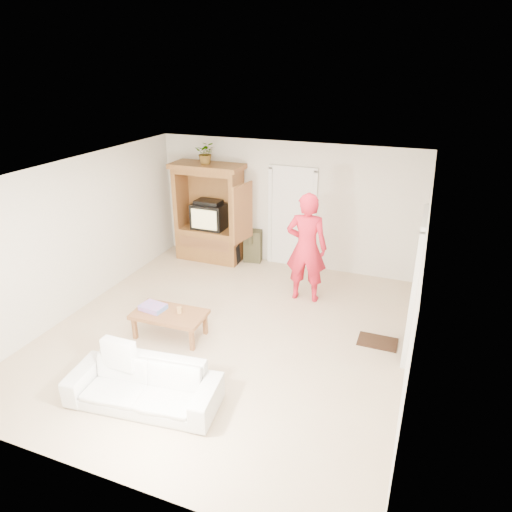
{
  "coord_description": "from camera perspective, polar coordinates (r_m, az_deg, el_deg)",
  "views": [
    {
      "loc": [
        2.69,
        -5.68,
        4.02
      ],
      "look_at": [
        0.27,
        0.6,
        1.15
      ],
      "focal_mm": 32.0,
      "sensor_mm": 36.0,
      "label": 1
    }
  ],
  "objects": [
    {
      "name": "ceiling",
      "position": [
        6.44,
        -4.24,
        10.31
      ],
      "size": [
        6.0,
        6.0,
        0.0
      ],
      "primitive_type": "plane",
      "rotation": [
        3.14,
        0.0,
        0.0
      ],
      "color": "white",
      "rests_on": "floor"
    },
    {
      "name": "coffee_table",
      "position": [
        7.3,
        -10.77,
        -7.35
      ],
      "size": [
        1.16,
        0.66,
        0.42
      ],
      "rotation": [
        0.0,
        0.0,
        0.04
      ],
      "color": "brown",
      "rests_on": "floor"
    },
    {
      "name": "backpack_olive",
      "position": [
        9.87,
        -0.38,
        1.29
      ],
      "size": [
        0.41,
        0.33,
        0.7
      ],
      "primitive_type": null,
      "rotation": [
        0.0,
        0.0,
        0.16
      ],
      "color": "#47442B",
      "rests_on": "floor"
    },
    {
      "name": "man",
      "position": [
        8.08,
        6.32,
        1.03
      ],
      "size": [
        0.77,
        0.53,
        2.0
      ],
      "primitive_type": "imported",
      "rotation": [
        0.0,
        0.0,
        3.22
      ],
      "color": "red",
      "rests_on": "floor"
    },
    {
      "name": "wall_left",
      "position": [
        8.32,
        -21.4,
        2.38
      ],
      "size": [
        0.0,
        6.0,
        6.0
      ],
      "primitive_type": "plane",
      "rotation": [
        1.57,
        0.0,
        1.57
      ],
      "color": "silver",
      "rests_on": "floor"
    },
    {
      "name": "floor",
      "position": [
        7.46,
        -3.65,
        -9.56
      ],
      "size": [
        6.0,
        6.0,
        0.0
      ],
      "primitive_type": "plane",
      "color": "tan",
      "rests_on": "ground"
    },
    {
      "name": "armoire",
      "position": [
        9.87,
        -5.72,
        4.61
      ],
      "size": [
        1.82,
        1.14,
        2.1
      ],
      "color": "brown",
      "rests_on": "floor"
    },
    {
      "name": "wall_back",
      "position": [
        9.48,
        3.72,
        6.38
      ],
      "size": [
        5.5,
        0.0,
        5.5
      ],
      "primitive_type": "plane",
      "rotation": [
        1.57,
        0.0,
        0.0
      ],
      "color": "silver",
      "rests_on": "floor"
    },
    {
      "name": "backpack_black",
      "position": [
        9.83,
        -3.14,
        0.28
      ],
      "size": [
        0.35,
        0.21,
        0.43
      ],
      "primitive_type": null,
      "rotation": [
        0.0,
        0.0,
        0.01
      ],
      "color": "black",
      "rests_on": "floor"
    },
    {
      "name": "plant",
      "position": [
        9.5,
        -6.28,
        12.69
      ],
      "size": [
        0.5,
        0.46,
        0.45
      ],
      "primitive_type": "imported",
      "rotation": [
        0.0,
        0.0,
        0.32
      ],
      "color": "#4C7238",
      "rests_on": "armoire"
    },
    {
      "name": "wall_front",
      "position": [
        4.67,
        -20.0,
        -14.13
      ],
      "size": [
        5.5,
        0.0,
        5.5
      ],
      "primitive_type": "plane",
      "rotation": [
        -1.57,
        0.0,
        0.0
      ],
      "color": "silver",
      "rests_on": "floor"
    },
    {
      "name": "wall_right",
      "position": [
        6.29,
        19.5,
        -3.93
      ],
      "size": [
        0.0,
        6.0,
        6.0
      ],
      "primitive_type": "plane",
      "rotation": [
        1.57,
        0.0,
        -1.57
      ],
      "color": "silver",
      "rests_on": "floor"
    },
    {
      "name": "door_back",
      "position": [
        9.5,
        4.49,
        4.61
      ],
      "size": [
        0.85,
        0.05,
        2.04
      ],
      "primitive_type": "cube",
      "color": "white",
      "rests_on": "floor"
    },
    {
      "name": "towel",
      "position": [
        7.4,
        -12.75,
        -6.26
      ],
      "size": [
        0.41,
        0.33,
        0.08
      ],
      "primitive_type": "cube",
      "rotation": [
        0.0,
        0.0,
        -0.13
      ],
      "color": "#EC4EA8",
      "rests_on": "coffee_table"
    },
    {
      "name": "sofa",
      "position": [
        6.12,
        -13.88,
        -15.38
      ],
      "size": [
        1.98,
        0.96,
        0.56
      ],
      "primitive_type": "imported",
      "rotation": [
        0.0,
        0.0,
        0.12
      ],
      "color": "silver",
      "rests_on": "floor"
    },
    {
      "name": "framed_picture",
      "position": [
        7.95,
        20.37,
        3.91
      ],
      "size": [
        0.03,
        0.6,
        0.48
      ],
      "primitive_type": "cube",
      "color": "black",
      "rests_on": "wall_right"
    },
    {
      "name": "doorway_right",
      "position": [
        6.96,
        19.26,
        -3.84
      ],
      "size": [
        0.05,
        0.9,
        2.04
      ],
      "primitive_type": "cube",
      "color": "black",
      "rests_on": "floor"
    },
    {
      "name": "candle",
      "position": [
        7.22,
        -9.56,
        -6.69
      ],
      "size": [
        0.08,
        0.08,
        0.1
      ],
      "primitive_type": "cylinder",
      "color": "tan",
      "rests_on": "coffee_table"
    },
    {
      "name": "doormat",
      "position": [
        7.46,
        14.95,
        -10.31
      ],
      "size": [
        0.6,
        0.4,
        0.02
      ],
      "primitive_type": "cube",
      "color": "#382316",
      "rests_on": "floor"
    }
  ]
}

